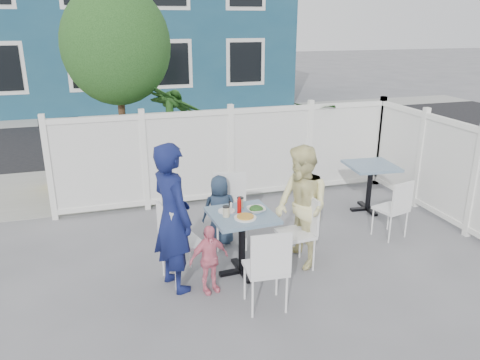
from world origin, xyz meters
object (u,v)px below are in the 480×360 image
object	(u,v)px
main_table	(242,227)
chair_right	(302,226)
woman	(301,208)
chair_back	(230,204)
man	(173,218)
chair_near	(268,264)
utility_cabinet	(63,156)
boy	(220,210)
chair_left	(176,237)
spare_table	(370,175)
toddler	(209,259)

from	to	relation	value
main_table	chair_right	size ratio (longest dim) A/B	0.84
chair_right	woman	xyz separation A→B (m)	(0.01, 0.05, 0.24)
chair_back	man	size ratio (longest dim) A/B	0.57
main_table	chair_near	xyz separation A→B (m)	(0.02, -0.86, -0.05)
chair_right	chair_near	bearing A→B (deg)	133.34
utility_cabinet	main_table	distance (m)	4.62
woman	boy	distance (m)	1.23
chair_left	woman	xyz separation A→B (m)	(1.58, -0.05, 0.21)
utility_cabinet	woman	bearing A→B (deg)	-59.90
chair_left	boy	bearing A→B (deg)	123.38
chair_right	chair_back	bearing A→B (deg)	32.90
woman	boy	size ratio (longest dim) A/B	1.57
spare_table	chair_right	distance (m)	2.30
chair_left	chair_right	size ratio (longest dim) A/B	1.06
chair_left	utility_cabinet	bearing A→B (deg)	-174.50
chair_left	man	xyz separation A→B (m)	(-0.04, -0.11, 0.30)
spare_table	woman	world-z (taller)	woman
man	woman	world-z (taller)	man
utility_cabinet	spare_table	xyz separation A→B (m)	(4.84, -2.71, 0.01)
chair_near	main_table	bearing A→B (deg)	95.33
chair_left	chair_near	xyz separation A→B (m)	(0.82, -0.90, -0.02)
spare_table	toddler	bearing A→B (deg)	-152.10
main_table	spare_table	size ratio (longest dim) A/B	0.98
main_table	woman	bearing A→B (deg)	-0.55
woman	spare_table	bearing A→B (deg)	119.81
toddler	man	bearing A→B (deg)	133.22
main_table	chair_right	xyz separation A→B (m)	(0.76, -0.05, -0.07)
main_table	boy	world-z (taller)	boy
utility_cabinet	boy	distance (m)	3.86
spare_table	chair_near	xyz separation A→B (m)	(-2.58, -2.19, -0.05)
spare_table	chair_left	xyz separation A→B (m)	(-3.41, -1.29, -0.03)
chair_left	boy	world-z (taller)	boy
chair_near	man	bearing A→B (deg)	141.73
boy	utility_cabinet	bearing A→B (deg)	-52.52
boy	spare_table	bearing A→B (deg)	-166.94
spare_table	chair_left	size ratio (longest dim) A/B	0.82
chair_right	toddler	bearing A→B (deg)	97.47
chair_right	man	world-z (taller)	man
main_table	chair_back	bearing A→B (deg)	83.53
boy	toddler	world-z (taller)	boy
woman	man	bearing A→B (deg)	-94.13
man	toddler	xyz separation A→B (m)	(0.36, -0.23, -0.46)
chair_right	boy	world-z (taller)	boy
utility_cabinet	chair_back	size ratio (longest dim) A/B	1.20
main_table	toddler	world-z (taller)	toddler
utility_cabinet	toddler	bearing A→B (deg)	-74.61
chair_near	boy	xyz separation A→B (m)	(-0.07, 1.72, -0.06)
utility_cabinet	chair_left	size ratio (longest dim) A/B	1.22
spare_table	boy	distance (m)	2.70
chair_near	boy	world-z (taller)	boy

